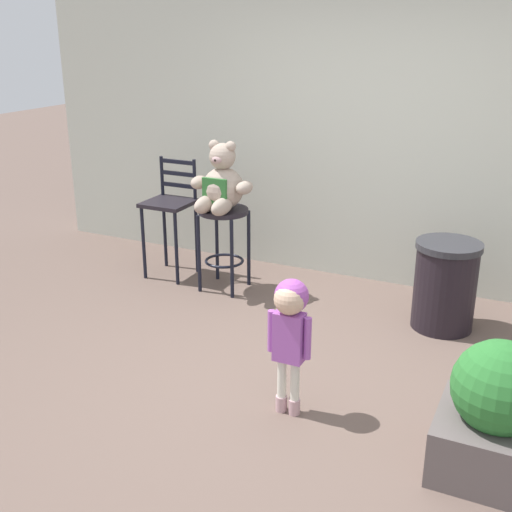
{
  "coord_description": "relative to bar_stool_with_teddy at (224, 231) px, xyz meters",
  "views": [
    {
      "loc": [
        1.45,
        -3.42,
        2.23
      ],
      "look_at": [
        -0.47,
        0.58,
        0.63
      ],
      "focal_mm": 45.07,
      "sensor_mm": 36.0,
      "label": 1
    }
  ],
  "objects": [
    {
      "name": "teddy_bear",
      "position": [
        -0.0,
        -0.03,
        0.41
      ],
      "size": [
        0.56,
        0.5,
        0.59
      ],
      "color": "tan",
      "rests_on": "bar_stool_with_teddy"
    },
    {
      "name": "bar_chair_empty",
      "position": [
        -0.6,
        0.1,
        0.1
      ],
      "size": [
        0.42,
        0.42,
        1.08
      ],
      "color": "black",
      "rests_on": "ground_plane"
    },
    {
      "name": "ground_plane",
      "position": [
        1.1,
        -1.26,
        -0.54
      ],
      "size": [
        24.0,
        24.0,
        0.0
      ],
      "primitive_type": "plane",
      "color": "brown"
    },
    {
      "name": "building_wall",
      "position": [
        1.1,
        0.91,
        1.35
      ],
      "size": [
        6.85,
        0.3,
        3.78
      ],
      "primitive_type": "cube",
      "color": "beige",
      "rests_on": "ground_plane"
    },
    {
      "name": "trash_bin",
      "position": [
        1.9,
        0.04,
        -0.19
      ],
      "size": [
        0.5,
        0.5,
        0.69
      ],
      "color": "black",
      "rests_on": "ground_plane"
    },
    {
      "name": "planter_with_shrub",
      "position": [
        2.45,
        -1.6,
        -0.19
      ],
      "size": [
        0.58,
        0.58,
        0.75
      ],
      "color": "#5D5352",
      "rests_on": "ground_plane"
    },
    {
      "name": "bar_stool_with_teddy",
      "position": [
        0.0,
        0.0,
        0.0
      ],
      "size": [
        0.43,
        0.43,
        0.74
      ],
      "color": "black",
      "rests_on": "ground_plane"
    },
    {
      "name": "child_walking",
      "position": [
        1.27,
        -1.55,
        0.09
      ],
      "size": [
        0.27,
        0.22,
        0.86
      ],
      "rotation": [
        0.0,
        0.0,
        2.58
      ],
      "color": "#C2989E",
      "rests_on": "ground_plane"
    }
  ]
}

